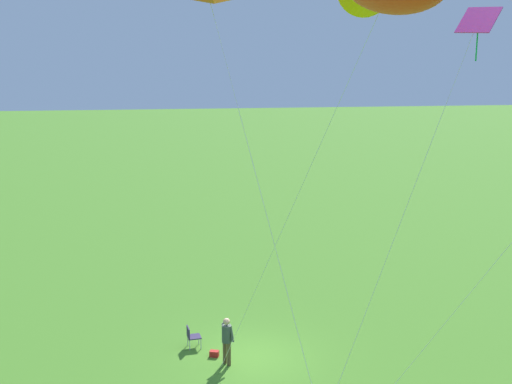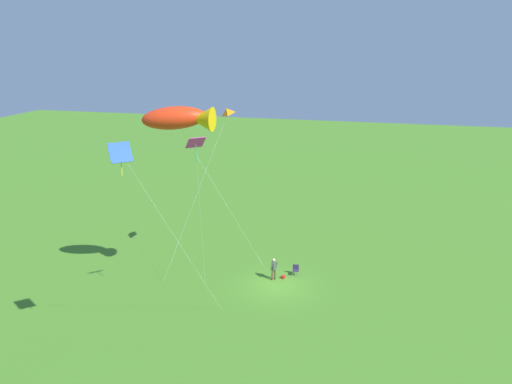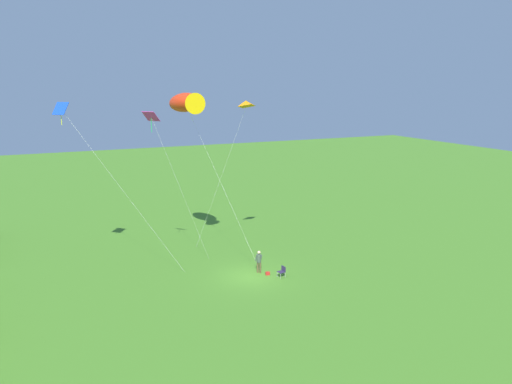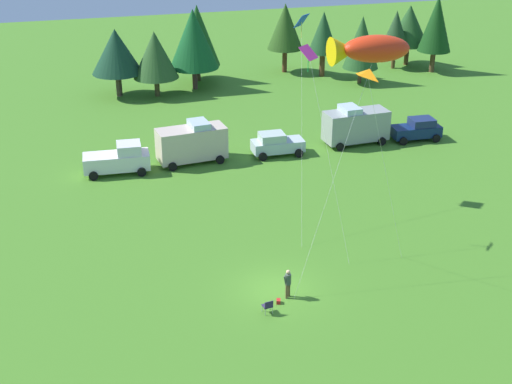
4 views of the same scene
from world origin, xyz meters
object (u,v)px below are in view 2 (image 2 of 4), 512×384
at_px(person_kite_flyer, 274,267).
at_px(kite_diamond_rainbow, 196,148).
at_px(kite_diamond_blue, 125,160).
at_px(backpack_on_grass, 283,277).
at_px(folding_chair, 296,269).
at_px(kite_large_fish, 180,118).
at_px(kite_delta_orange, 226,112).

height_order(person_kite_flyer, kite_diamond_rainbow, kite_diamond_rainbow).
bearing_deg(kite_diamond_rainbow, kite_diamond_blue, 76.05).
bearing_deg(kite_diamond_rainbow, backpack_on_grass, -118.30).
height_order(person_kite_flyer, folding_chair, person_kite_flyer).
height_order(person_kite_flyer, backpack_on_grass, person_kite_flyer).
relative_size(folding_chair, kite_large_fish, 0.06).
relative_size(backpack_on_grass, kite_large_fish, 0.02).
distance_m(person_kite_flyer, kite_large_fish, 13.35).
bearing_deg(folding_chair, kite_large_fish, -64.50).
relative_size(person_kite_flyer, kite_diamond_rainbow, 0.14).
bearing_deg(folding_chair, backpack_on_grass, -55.63).
relative_size(person_kite_flyer, backpack_on_grass, 5.44).
height_order(person_kite_flyer, kite_diamond_blue, kite_diamond_blue).
relative_size(person_kite_flyer, kite_delta_orange, 0.13).
bearing_deg(person_kite_flyer, backpack_on_grass, 85.04).
distance_m(person_kite_flyer, folding_chair, 1.98).
height_order(kite_diamond_blue, kite_delta_orange, kite_delta_orange).
relative_size(kite_diamond_blue, kite_delta_orange, 0.99).
bearing_deg(kite_delta_orange, backpack_on_grass, 177.83).
bearing_deg(kite_diamond_rainbow, person_kite_flyer, -115.45).
relative_size(folding_chair, backpack_on_grass, 2.56).
xyz_separation_m(person_kite_flyer, folding_chair, (-1.48, -1.21, -0.53)).
bearing_deg(kite_delta_orange, kite_diamond_rainbow, 93.59).
bearing_deg(folding_chair, kite_delta_orange, -92.46).
bearing_deg(person_kite_flyer, kite_large_fish, -94.00).
height_order(kite_diamond_rainbow, kite_delta_orange, kite_delta_orange).
bearing_deg(person_kite_flyer, folding_chair, 91.66).
bearing_deg(kite_diamond_blue, person_kite_flyer, -110.41).
relative_size(folding_chair, kite_diamond_blue, 0.06).
xyz_separation_m(person_kite_flyer, kite_diamond_blue, (4.70, 12.63, 10.97)).
bearing_deg(kite_diamond_rainbow, kite_delta_orange, -86.41).
height_order(folding_chair, kite_diamond_rainbow, kite_diamond_rainbow).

